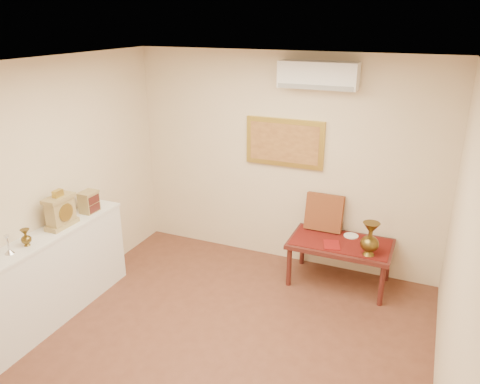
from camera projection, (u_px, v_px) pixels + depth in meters
The scene contains 18 objects.
floor at pixel (207, 360), 4.45m from camera, with size 4.50×4.50×0.00m, color brown.
ceiling at pixel (197, 69), 3.50m from camera, with size 4.50×4.50×0.00m, color silver.
wall_back at pixel (285, 161), 5.91m from camera, with size 4.00×0.02×2.70m, color beige.
wall_left at pixel (26, 199), 4.71m from camera, with size 0.02×4.50×2.70m, color beige.
wall_right at pixel (459, 281), 3.24m from camera, with size 0.02×4.50×2.70m, color beige.
candlestick at pixel (8, 245), 4.36m from camera, with size 0.09×0.09×0.19m, color silver, non-canonical shape.
brass_urn_small at pixel (26, 235), 4.51m from camera, with size 0.10×0.10×0.22m, color brown, non-canonical shape.
table_cloth at pixel (341, 242), 5.56m from camera, with size 1.14×0.59×0.01m, color #601310.
brass_urn_tall at pixel (370, 235), 5.18m from camera, with size 0.21×0.21×0.47m, color brown, non-canonical shape.
plate at pixel (351, 236), 5.69m from camera, with size 0.18×0.18×0.01m, color white.
menu at pixel (332, 245), 5.47m from camera, with size 0.18×0.25×0.01m, color maroon.
cushion at pixel (324, 212), 5.80m from camera, with size 0.46×0.10×0.46m, color #5A1412.
display_ledge at pixel (52, 276), 4.95m from camera, with size 0.37×2.02×0.98m.
mantel_clock at pixel (61, 211), 4.90m from camera, with size 0.17×0.36×0.41m.
wooden_chest at pixel (89, 202), 5.29m from camera, with size 0.16×0.21×0.24m.
low_table at pixel (340, 247), 5.59m from camera, with size 1.20×0.70×0.55m.
painting at pixel (285, 143), 5.80m from camera, with size 1.00×0.06×0.60m.
ac_unit at pixel (318, 75), 5.26m from camera, with size 0.90×0.25×0.30m.
Camera 1 is at (1.70, -3.18, 3.07)m, focal length 35.00 mm.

